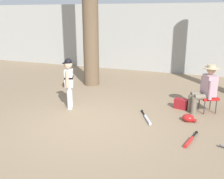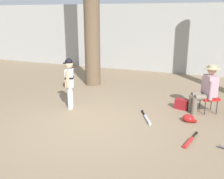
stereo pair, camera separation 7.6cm
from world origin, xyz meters
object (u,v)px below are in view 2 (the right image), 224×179
Objects in this scene: seated_spectator at (206,88)px; batting_helmet_red at (189,118)px; young_ballplayer at (69,80)px; bat_aluminum_silver at (147,119)px; folding_stool at (209,98)px; handbag_beside_stool at (182,104)px; bat_red_barrel at (189,141)px.

seated_spectator reaches higher than batting_helmet_red.
young_ballplayer reaches higher than batting_helmet_red.
bat_aluminum_silver is at bearing -2.81° from young_ballplayer.
folding_stool reaches higher than handbag_beside_stool.
young_ballplayer is 2.42× the size of folding_stool.
bat_aluminum_silver is (-1.03, 0.79, 0.00)m from bat_red_barrel.
folding_stool is at bearing 27.05° from seated_spectator.
folding_stool is 0.45× the size of seated_spectator.
batting_helmet_red is at bearing 96.55° from bat_red_barrel.
folding_stool is 1.69× the size of batting_helmet_red.
bat_red_barrel is 2.27× the size of batting_helmet_red.
batting_helmet_red reaches higher than bat_red_barrel.
batting_helmet_red is (2.99, 0.16, -0.67)m from young_ballplayer.
seated_spectator is 0.98m from batting_helmet_red.
handbag_beside_stool is 0.47× the size of bat_red_barrel.
young_ballplayer is at bearing 163.99° from bat_red_barrel.
seated_spectator is at bearing 39.81° from bat_aluminum_silver.
bat_aluminum_silver is at bearing 142.37° from bat_red_barrel.
handbag_beside_stool reaches higher than bat_red_barrel.
handbag_beside_stool is at bearing 101.42° from bat_red_barrel.
handbag_beside_stool is at bearing 107.63° from batting_helmet_red.
folding_stool is 0.29m from seated_spectator.
bat_red_barrel is (-0.18, -1.79, -0.61)m from seated_spectator.
bat_red_barrel is at bearing -95.67° from seated_spectator.
young_ballplayer is 4.10× the size of batting_helmet_red.
folding_stool is at bearing 15.64° from young_ballplayer.
batting_helmet_red is (-0.12, 1.05, 0.05)m from bat_red_barrel.
folding_stool is at bearing -0.29° from handbag_beside_stool.
seated_spectator reaches higher than bat_red_barrel.
batting_helmet_red is (-0.30, -0.74, -0.56)m from seated_spectator.
young_ballplayer is 3.31m from bat_red_barrel.
handbag_beside_stool is (-0.55, 0.05, -0.51)m from seated_spectator.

